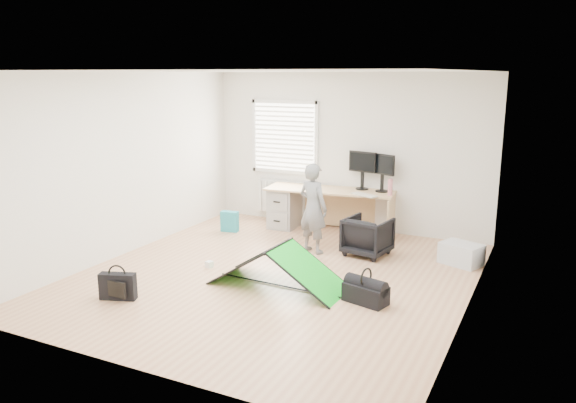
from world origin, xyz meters
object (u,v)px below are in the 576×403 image
at_px(kite, 278,266).
at_px(laptop_bag, 118,286).
at_px(monitor_right, 382,178).
at_px(thermos, 390,187).
at_px(office_chair, 368,236).
at_px(monitor_left, 362,176).
at_px(storage_crate, 461,254).
at_px(duffel_bag, 366,294).
at_px(desk, 330,211).
at_px(person, 313,208).
at_px(filing_cabinet, 285,208).

xyz_separation_m(kite, laptop_bag, (-1.55, -1.23, -0.11)).
relative_size(monitor_right, thermos, 1.80).
bearing_deg(office_chair, monitor_left, -57.59).
height_order(monitor_right, thermos, monitor_right).
relative_size(storage_crate, duffel_bag, 1.06).
xyz_separation_m(office_chair, kite, (-0.62, -1.74, -0.02)).
bearing_deg(laptop_bag, monitor_left, 47.86).
bearing_deg(thermos, storage_crate, -29.37).
bearing_deg(storage_crate, thermos, 150.63).
bearing_deg(kite, monitor_left, 90.04).
height_order(desk, monitor_right, monitor_right).
xyz_separation_m(person, kite, (0.17, -1.50, -0.42)).
xyz_separation_m(desk, storage_crate, (2.33, -0.75, -0.22)).
bearing_deg(thermos, office_chair, -94.25).
distance_m(thermos, duffel_bag, 2.80).
relative_size(desk, office_chair, 3.44).
distance_m(desk, monitor_right, 1.06).
relative_size(monitor_left, monitor_right, 1.02).
bearing_deg(monitor_right, office_chair, -59.20).
relative_size(office_chair, storage_crate, 1.16).
height_order(thermos, storage_crate, thermos).
relative_size(monitor_right, office_chair, 0.77).
height_order(storage_crate, laptop_bag, laptop_bag).
bearing_deg(person, thermos, -110.08).
bearing_deg(laptop_bag, office_chair, 33.67).
height_order(thermos, duffel_bag, thermos).
bearing_deg(monitor_left, desk, -143.67).
bearing_deg(filing_cabinet, kite, -67.60).
bearing_deg(office_chair, person, 25.69).
bearing_deg(duffel_bag, laptop_bag, -141.38).
relative_size(office_chair, kite, 0.36).
bearing_deg(storage_crate, duffel_bag, -112.14).
bearing_deg(laptop_bag, duffel_bag, 3.80).
bearing_deg(thermos, filing_cabinet, -179.42).
relative_size(monitor_left, storage_crate, 0.91).
relative_size(thermos, storage_crate, 0.49).
height_order(thermos, office_chair, thermos).
bearing_deg(laptop_bag, desk, 53.03).
xyz_separation_m(filing_cabinet, office_chair, (1.82, -0.88, -0.06)).
xyz_separation_m(storage_crate, laptop_bag, (-3.51, -3.14, 0.01)).
distance_m(monitor_right, person, 1.54).
height_order(monitor_right, kite, monitor_right).
xyz_separation_m(office_chair, duffel_bag, (0.56, -1.75, -0.18)).
bearing_deg(office_chair, kite, 79.68).
distance_m(desk, thermos, 1.17).
relative_size(desk, kite, 1.25).
distance_m(monitor_left, laptop_bag, 4.54).
bearing_deg(desk, storage_crate, -24.56).
bearing_deg(desk, duffel_bag, -66.74).
xyz_separation_m(filing_cabinet, kite, (1.20, -2.62, -0.08)).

